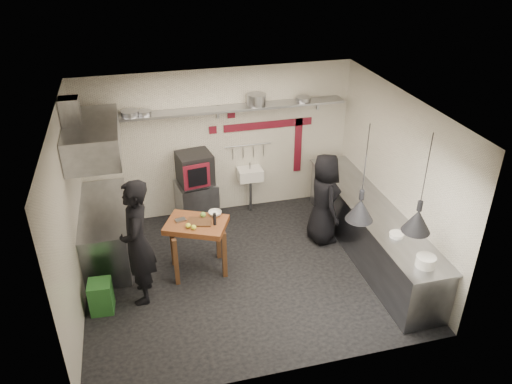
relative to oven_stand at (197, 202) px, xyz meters
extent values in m
plane|color=black|center=(0.51, -1.77, -0.40)|extent=(5.00, 5.00, 0.00)
plane|color=beige|center=(0.51, -1.77, 2.40)|extent=(5.00, 5.00, 0.00)
cube|color=silver|center=(0.51, 0.33, 1.00)|extent=(5.00, 0.04, 2.80)
cube|color=silver|center=(0.51, -3.87, 1.00)|extent=(5.00, 0.04, 2.80)
cube|color=silver|center=(-1.99, -1.77, 1.00)|extent=(0.04, 4.20, 2.80)
cube|color=silver|center=(3.01, -1.77, 1.00)|extent=(0.04, 4.20, 2.80)
cube|color=maroon|center=(1.46, 0.31, 1.28)|extent=(1.70, 0.02, 0.14)
cube|color=maroon|center=(2.06, 0.31, 0.80)|extent=(0.14, 0.02, 1.10)
cube|color=maroon|center=(0.76, 0.31, 1.55)|extent=(0.14, 0.02, 0.14)
cube|color=maroon|center=(0.41, 0.31, 1.28)|extent=(0.14, 0.02, 0.14)
cube|color=gray|center=(0.51, 0.15, 1.72)|extent=(4.60, 0.34, 0.04)
cube|color=gray|center=(-1.39, 0.30, 1.62)|extent=(0.04, 0.06, 0.24)
cube|color=gray|center=(0.51, 0.30, 1.62)|extent=(0.04, 0.06, 0.24)
cube|color=gray|center=(2.41, 0.30, 1.62)|extent=(0.04, 0.06, 0.24)
cylinder|color=gray|center=(-1.01, 0.15, 1.79)|extent=(0.32, 0.32, 0.09)
cylinder|color=gray|center=(-0.77, 0.15, 1.78)|extent=(0.27, 0.27, 0.07)
cylinder|color=gray|center=(1.19, 0.15, 1.84)|extent=(0.43, 0.43, 0.20)
cylinder|color=gray|center=(2.06, 0.15, 1.78)|extent=(0.29, 0.29, 0.08)
cube|color=gray|center=(0.00, 0.00, 0.00)|extent=(0.77, 0.72, 0.80)
cube|color=black|center=(0.00, 0.03, 0.69)|extent=(0.67, 0.63, 0.58)
cube|color=maroon|center=(-0.01, -0.31, 0.69)|extent=(0.47, 0.10, 0.46)
cube|color=black|center=(0.00, -0.33, 0.69)|extent=(0.34, 0.07, 0.34)
cube|color=silver|center=(1.06, 0.15, 0.38)|extent=(0.46, 0.34, 0.22)
cylinder|color=gray|center=(1.06, 0.15, 0.56)|extent=(0.03, 0.03, 0.14)
cylinder|color=gray|center=(1.06, 0.11, -0.06)|extent=(0.06, 0.06, 0.66)
cylinder|color=gray|center=(1.06, 0.29, 0.92)|extent=(0.90, 0.02, 0.02)
cube|color=gray|center=(2.66, -1.77, 0.05)|extent=(0.70, 3.80, 0.90)
cube|color=gray|center=(2.66, -1.77, 0.52)|extent=(0.76, 3.90, 0.03)
cylinder|color=silver|center=(2.63, -3.40, 0.61)|extent=(0.33, 0.33, 0.15)
cylinder|color=silver|center=(2.61, -2.65, 0.56)|extent=(0.26, 0.26, 0.05)
cube|color=gray|center=(-1.64, -0.72, 0.05)|extent=(0.70, 1.90, 0.90)
cube|color=gray|center=(-1.64, -0.72, 0.52)|extent=(0.76, 2.00, 0.03)
cube|color=gray|center=(-1.59, -0.72, 1.75)|extent=(0.78, 1.60, 0.50)
cube|color=gray|center=(-1.84, -0.72, 2.15)|extent=(0.28, 0.28, 0.50)
cube|color=#245E25|center=(-1.72, -2.11, -0.15)|extent=(0.35, 0.35, 0.50)
cube|color=#4D2E1A|center=(-0.16, -1.54, 0.53)|extent=(0.43, 0.35, 0.02)
cylinder|color=black|center=(0.06, -1.65, 0.62)|extent=(0.06, 0.06, 0.20)
sphere|color=yellow|center=(-0.35, -1.65, 0.56)|extent=(0.08, 0.08, 0.08)
sphere|color=yellow|center=(-0.28, -1.71, 0.56)|extent=(0.08, 0.08, 0.08)
sphere|color=olive|center=(-0.08, -1.41, 0.57)|extent=(0.11, 0.11, 0.09)
cube|color=gray|center=(-0.44, -1.42, 0.54)|extent=(0.18, 0.14, 0.03)
imported|color=silver|center=(0.11, -1.38, 0.55)|extent=(0.26, 0.26, 0.07)
imported|color=black|center=(-1.12, -1.95, 0.58)|extent=(0.53, 0.75, 1.96)
imported|color=black|center=(2.05, -1.17, 0.42)|extent=(0.54, 0.82, 1.65)
camera|label=1|loc=(-0.94, -8.09, 4.68)|focal=35.00mm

